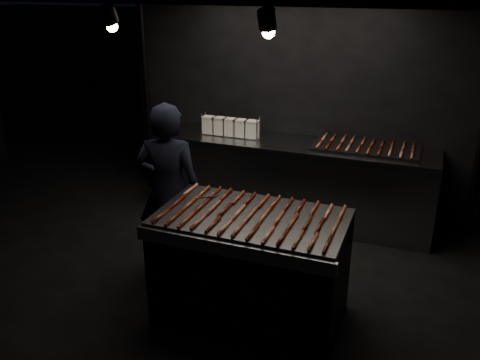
% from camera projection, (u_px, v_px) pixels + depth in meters
% --- Properties ---
extents(ground, '(80.00, 80.00, 0.00)m').
position_uv_depth(ground, '(253.00, 267.00, 4.82)').
color(ground, black).
extents(stall_structure, '(4.30, 3.30, 2.62)m').
position_uv_depth(stall_structure, '(270.00, 23.00, 4.33)').
color(stall_structure, black).
rests_on(stall_structure, ground).
extents(grill_cart, '(1.46, 0.84, 0.90)m').
position_uv_depth(grill_cart, '(251.00, 268.00, 3.96)').
color(grill_cart, black).
rests_on(grill_cart, ground).
extents(sausages_main, '(1.28, 0.79, 0.03)m').
position_uv_depth(sausages_main, '(252.00, 214.00, 3.79)').
color(sausages_main, '#AC5837').
rests_on(sausages_main, grill_cart).
extents(tongs, '(0.18, 0.41, 0.02)m').
position_uv_depth(tongs, '(213.00, 197.00, 4.10)').
color(tongs, gray).
rests_on(tongs, grill_cart).
extents(back_counter, '(3.00, 0.62, 0.90)m').
position_uv_depth(back_counter, '(293.00, 182.00, 5.63)').
color(back_counter, gray).
rests_on(back_counter, ground).
extents(tray_rack, '(0.70, 0.14, 0.24)m').
position_uv_depth(tray_rack, '(230.00, 127.00, 5.68)').
color(tray_rack, '#99999E').
rests_on(tray_rack, back_counter).
extents(second_grill, '(1.06, 0.55, 0.05)m').
position_uv_depth(second_grill, '(366.00, 149.00, 5.21)').
color(second_grill, '#3D3D3F').
rests_on(second_grill, back_counter).
extents(sausages_back, '(0.93, 0.54, 0.03)m').
position_uv_depth(sausages_back, '(366.00, 145.00, 5.19)').
color(sausages_back, maroon).
rests_on(sausages_back, second_grill).
extents(vendor, '(0.66, 0.51, 1.60)m').
position_uv_depth(vendor, '(169.00, 192.00, 4.47)').
color(vendor, black).
rests_on(vendor, ground).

